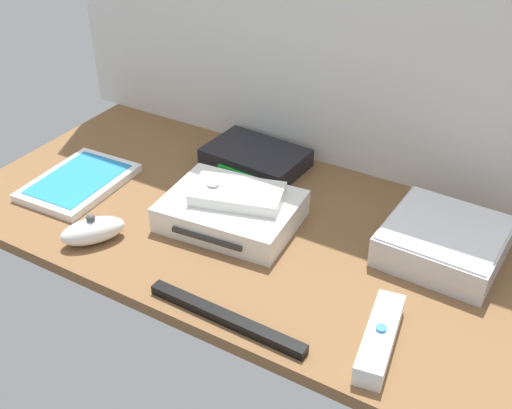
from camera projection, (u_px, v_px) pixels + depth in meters
ground_plane at (256, 230)px, 103.91cm from camera, size 100.00×48.00×2.00cm
game_console at (231, 211)px, 102.75cm from camera, size 22.35×17.91×4.40cm
mini_computer at (444, 241)px, 95.37cm from camera, size 17.58×17.58×5.30cm
game_case at (79, 182)px, 112.83cm from camera, size 14.46×19.60×1.56cm
network_router at (256, 158)px, 118.18cm from camera, size 18.70×13.18×3.40cm
remote_wand at (380, 338)px, 80.48cm from camera, size 5.96×15.19×3.40cm
remote_nunchuk at (93, 231)px, 98.59cm from camera, size 9.34×10.72×5.10cm
remote_classic_pad at (237, 194)px, 101.06cm from camera, size 16.08×11.76×2.40cm
sensor_bar at (226, 318)px, 84.58cm from camera, size 24.03×2.19×1.40cm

